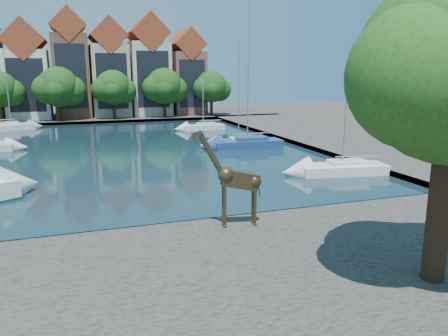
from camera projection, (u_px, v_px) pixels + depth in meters
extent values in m
plane|color=#38332B|center=(173.00, 231.00, 21.69)|extent=(160.00, 160.00, 0.00)
cube|color=black|center=(120.00, 150.00, 43.82)|extent=(38.00, 50.00, 0.08)
cube|color=#4B4841|center=(216.00, 293.00, 15.18)|extent=(50.00, 14.00, 0.50)
cube|color=#4B4841|center=(100.00, 117.00, 73.28)|extent=(60.00, 16.00, 0.50)
cube|color=#4B4841|center=(335.00, 136.00, 51.78)|extent=(14.00, 52.00, 0.50)
cylinder|color=#332114|center=(440.00, 205.00, 15.09)|extent=(0.80, 0.80, 5.50)
sphere|color=#214012|center=(420.00, 78.00, 13.21)|extent=(4.48, 4.48, 4.48)
cube|color=white|center=(28.00, 84.00, 68.73)|extent=(6.37, 9.00, 10.50)
cube|color=maroon|center=(24.00, 40.00, 67.28)|extent=(6.43, 9.18, 6.43)
cube|color=black|center=(26.00, 85.00, 64.59)|extent=(5.20, 0.05, 7.88)
cube|color=brown|center=(71.00, 76.00, 70.54)|extent=(5.39, 9.00, 13.00)
cube|color=maroon|center=(68.00, 26.00, 68.86)|extent=(5.44, 9.18, 5.44)
cube|color=black|center=(72.00, 77.00, 66.40)|extent=(4.40, 0.05, 9.75)
cube|color=tan|center=(110.00, 81.00, 72.62)|extent=(5.88, 9.00, 11.50)
cube|color=maroon|center=(107.00, 37.00, 71.09)|extent=(5.94, 9.18, 5.94)
cube|color=black|center=(112.00, 81.00, 68.49)|extent=(4.80, 0.05, 8.62)
cube|color=beige|center=(149.00, 79.00, 74.65)|extent=(6.37, 9.00, 12.00)
cube|color=maroon|center=(147.00, 34.00, 73.04)|extent=(6.43, 9.18, 6.43)
cube|color=black|center=(153.00, 79.00, 70.52)|extent=(5.20, 0.05, 9.00)
cube|color=brown|center=(186.00, 83.00, 76.89)|extent=(5.39, 9.00, 10.50)
cube|color=maroon|center=(185.00, 45.00, 75.49)|extent=(5.44, 9.18, 5.44)
cube|color=black|center=(192.00, 84.00, 72.76)|extent=(4.40, 0.05, 7.88)
cylinder|color=#332114|center=(1.00, 111.00, 63.32)|extent=(0.50, 0.50, 3.20)
sphere|color=#183810|center=(12.00, 93.00, 63.53)|extent=(3.90, 3.90, 3.90)
cylinder|color=#332114|center=(60.00, 110.00, 65.89)|extent=(0.50, 0.50, 3.20)
sphere|color=#183810|center=(58.00, 87.00, 65.15)|extent=(6.00, 6.00, 6.00)
sphere|color=#183810|center=(71.00, 91.00, 66.13)|extent=(4.50, 4.50, 4.50)
sphere|color=#183810|center=(46.00, 89.00, 64.32)|extent=(4.20, 4.20, 4.20)
cylinder|color=#332114|center=(114.00, 108.00, 68.45)|extent=(0.50, 0.50, 3.20)
sphere|color=#183810|center=(113.00, 88.00, 67.75)|extent=(5.40, 5.40, 5.40)
sphere|color=#183810|center=(124.00, 91.00, 68.66)|extent=(4.05, 4.05, 4.05)
sphere|color=#183810|center=(104.00, 90.00, 66.96)|extent=(3.78, 3.78, 3.78)
cylinder|color=#332114|center=(165.00, 107.00, 71.01)|extent=(0.50, 0.50, 3.20)
sphere|color=#183810|center=(164.00, 86.00, 70.29)|extent=(5.80, 5.80, 5.80)
sphere|color=#183810|center=(174.00, 90.00, 71.25)|extent=(4.35, 4.35, 4.35)
sphere|color=#183810|center=(155.00, 88.00, 69.47)|extent=(4.06, 4.06, 4.06)
cylinder|color=#332114|center=(211.00, 106.00, 73.57)|extent=(0.50, 0.50, 3.20)
sphere|color=#183810|center=(211.00, 87.00, 72.89)|extent=(5.20, 5.20, 5.20)
sphere|color=#183810|center=(220.00, 90.00, 73.78)|extent=(3.90, 3.90, 3.90)
sphere|color=#183810|center=(204.00, 89.00, 72.12)|extent=(3.64, 3.64, 3.64)
cylinder|color=#3C301E|center=(225.00, 208.00, 20.61)|extent=(0.15, 0.15, 1.93)
cylinder|color=#3C301E|center=(223.00, 206.00, 21.00)|extent=(0.15, 0.15, 1.93)
cylinder|color=#3C301E|center=(255.00, 206.00, 20.89)|extent=(0.15, 0.15, 1.93)
cylinder|color=#3C301E|center=(253.00, 204.00, 21.28)|extent=(0.15, 0.15, 1.93)
cube|color=#3C301E|center=(240.00, 180.00, 20.68)|extent=(1.92, 0.76, 1.13)
cylinder|color=#3C301E|center=(212.00, 155.00, 20.15)|extent=(1.26, 0.45, 2.00)
cube|color=#3C301E|center=(197.00, 134.00, 19.81)|extent=(0.55, 0.24, 0.31)
cube|color=silver|center=(11.00, 126.00, 58.26)|extent=(5.91, 3.60, 1.02)
cube|color=silver|center=(11.00, 124.00, 58.19)|extent=(2.75, 2.06, 0.57)
cylinder|color=#B2B2B7|center=(7.00, 87.00, 57.15)|extent=(0.14, 0.14, 9.67)
cube|color=silver|center=(342.00, 168.00, 33.44)|extent=(7.01, 3.48, 0.94)
cube|color=silver|center=(343.00, 164.00, 33.37)|extent=(3.17, 2.13, 0.52)
cylinder|color=#B2B2B7|center=(346.00, 106.00, 32.42)|extent=(0.13, 0.13, 8.89)
cube|color=navy|center=(247.00, 143.00, 44.82)|extent=(7.20, 2.79, 1.03)
cube|color=navy|center=(247.00, 140.00, 44.75)|extent=(3.18, 1.87, 0.57)
cylinder|color=#B2B2B7|center=(248.00, 71.00, 43.26)|extent=(0.14, 0.14, 13.79)
cube|color=silver|center=(238.00, 142.00, 45.83)|extent=(5.86, 2.73, 0.86)
cube|color=silver|center=(238.00, 139.00, 45.77)|extent=(2.64, 1.71, 0.48)
cylinder|color=#B2B2B7|center=(239.00, 93.00, 44.73)|extent=(0.11, 0.11, 9.74)
cube|color=silver|center=(203.00, 127.00, 58.78)|extent=(5.65, 2.07, 0.85)
cube|color=silver|center=(203.00, 124.00, 58.71)|extent=(2.48, 1.42, 0.47)
cylinder|color=#B2B2B7|center=(203.00, 99.00, 57.98)|extent=(0.11, 0.11, 6.90)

